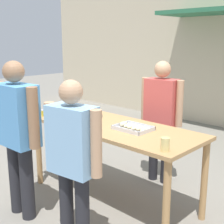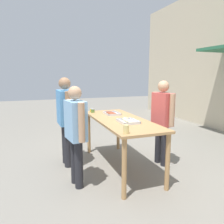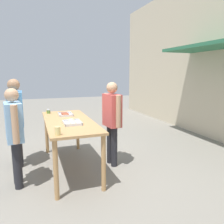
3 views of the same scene
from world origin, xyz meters
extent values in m
plane|color=gray|center=(0.00, 0.00, 0.00)|extent=(24.00, 24.00, 0.00)
cube|color=tan|center=(0.00, 0.00, 0.91)|extent=(2.12, 0.83, 0.04)
cylinder|color=tan|center=(-0.99, -0.35, 0.44)|extent=(0.07, 0.07, 0.89)
cylinder|color=tan|center=(0.99, -0.35, 0.44)|extent=(0.07, 0.07, 0.89)
cylinder|color=tan|center=(-0.99, 0.35, 0.44)|extent=(0.07, 0.07, 0.89)
cylinder|color=tan|center=(0.99, 0.35, 0.44)|extent=(0.07, 0.07, 0.89)
cube|color=silver|center=(-0.49, 0.01, 0.93)|extent=(0.38, 0.27, 0.01)
cube|color=silver|center=(-0.49, -0.12, 0.95)|extent=(0.38, 0.01, 0.03)
cube|color=silver|center=(-0.49, 0.15, 0.95)|extent=(0.38, 0.01, 0.03)
cube|color=silver|center=(-0.68, 0.01, 0.95)|extent=(0.01, 0.27, 0.03)
cube|color=silver|center=(-0.31, 0.01, 0.95)|extent=(0.01, 0.27, 0.03)
cylinder|color=brown|center=(-0.65, 0.01, 0.95)|extent=(0.04, 0.12, 0.03)
cylinder|color=brown|center=(-0.62, 0.02, 0.94)|extent=(0.03, 0.12, 0.02)
cylinder|color=brown|center=(-0.59, 0.01, 0.95)|extent=(0.03, 0.14, 0.02)
cylinder|color=brown|center=(-0.56, 0.01, 0.95)|extent=(0.03, 0.11, 0.02)
cylinder|color=brown|center=(-0.53, 0.01, 0.95)|extent=(0.03, 0.14, 0.03)
cylinder|color=brown|center=(-0.49, 0.01, 0.95)|extent=(0.02, 0.12, 0.02)
cylinder|color=brown|center=(-0.46, 0.02, 0.95)|extent=(0.03, 0.13, 0.02)
cylinder|color=brown|center=(-0.43, 0.02, 0.95)|extent=(0.03, 0.13, 0.02)
cylinder|color=brown|center=(-0.40, 0.01, 0.95)|extent=(0.03, 0.12, 0.03)
cylinder|color=brown|center=(-0.37, 0.02, 0.95)|extent=(0.04, 0.13, 0.02)
cylinder|color=brown|center=(-0.34, 0.01, 0.95)|extent=(0.03, 0.14, 0.03)
cube|color=silver|center=(0.30, 0.01, 0.93)|extent=(0.38, 0.29, 0.01)
cube|color=silver|center=(0.30, -0.13, 0.95)|extent=(0.38, 0.01, 0.03)
cube|color=silver|center=(0.30, 0.16, 0.95)|extent=(0.38, 0.01, 0.03)
cube|color=silver|center=(0.11, 0.01, 0.95)|extent=(0.01, 0.29, 0.03)
cube|color=silver|center=(0.49, 0.01, 0.95)|extent=(0.01, 0.29, 0.03)
ellipsoid|color=beige|center=(0.16, 0.02, 0.96)|extent=(0.07, 0.12, 0.06)
ellipsoid|color=beige|center=(0.21, 0.02, 0.95)|extent=(0.05, 0.09, 0.04)
ellipsoid|color=beige|center=(0.27, 0.01, 0.96)|extent=(0.06, 0.10, 0.04)
ellipsoid|color=beige|center=(0.33, 0.01, 0.95)|extent=(0.07, 0.12, 0.04)
ellipsoid|color=beige|center=(0.39, 0.02, 0.96)|extent=(0.06, 0.11, 0.04)
ellipsoid|color=beige|center=(0.45, 0.01, 0.95)|extent=(0.07, 0.11, 0.04)
cylinder|color=gold|center=(-0.92, -0.30, 0.96)|extent=(0.07, 0.07, 0.07)
cylinder|color=#B2B2B7|center=(-0.92, -0.30, 1.00)|extent=(0.07, 0.07, 0.01)
cylinder|color=#567A38|center=(-0.83, -0.30, 0.96)|extent=(0.07, 0.07, 0.07)
cylinder|color=#B2B2B7|center=(-0.83, -0.30, 1.00)|extent=(0.07, 0.07, 0.01)
cylinder|color=#DBC67A|center=(0.92, -0.29, 0.99)|extent=(0.08, 0.08, 0.12)
cylinder|color=#232328|center=(0.02, 0.79, 0.39)|extent=(0.12, 0.12, 0.77)
cylinder|color=#232328|center=(0.20, 0.82, 0.39)|extent=(0.12, 0.12, 0.77)
cube|color=#C64C47|center=(0.11, 0.80, 1.08)|extent=(0.43, 0.27, 0.61)
sphere|color=tan|center=(0.11, 0.80, 1.51)|extent=(0.21, 0.21, 0.21)
cylinder|color=tan|center=(-0.13, 0.77, 1.10)|extent=(0.09, 0.09, 0.58)
cylinder|color=tan|center=(0.36, 0.84, 1.10)|extent=(0.09, 0.09, 0.58)
cylinder|color=#232328|center=(-0.37, -0.91, 0.40)|extent=(0.14, 0.14, 0.80)
cylinder|color=#232328|center=(-0.59, -0.92, 0.40)|extent=(0.14, 0.14, 0.80)
cube|color=#5193D1|center=(-0.48, -0.91, 1.12)|extent=(0.49, 0.28, 0.64)
sphere|color=#936B4C|center=(-0.48, -0.91, 1.56)|extent=(0.22, 0.22, 0.22)
cylinder|color=#936B4C|center=(-0.19, -0.90, 1.14)|extent=(0.11, 0.11, 0.60)
cylinder|color=#936B4C|center=(-0.77, -0.92, 1.14)|extent=(0.11, 0.11, 0.60)
cylinder|color=#232328|center=(0.47, -0.87, 0.37)|extent=(0.13, 0.13, 0.75)
cylinder|color=#232328|center=(0.28, -0.90, 0.37)|extent=(0.13, 0.13, 0.75)
cube|color=#84B2DB|center=(0.38, -0.89, 1.04)|extent=(0.45, 0.29, 0.59)
sphere|color=tan|center=(0.38, -0.89, 1.46)|extent=(0.20, 0.20, 0.20)
cylinder|color=tan|center=(0.63, -0.85, 1.06)|extent=(0.10, 0.10, 0.56)
cylinder|color=tan|center=(0.12, -0.92, 1.06)|extent=(0.10, 0.10, 0.56)
camera|label=1|loc=(2.36, -2.48, 1.88)|focal=50.00mm
camera|label=2|loc=(3.58, -1.47, 1.73)|focal=35.00mm
camera|label=3|loc=(3.94, -0.59, 1.78)|focal=35.00mm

